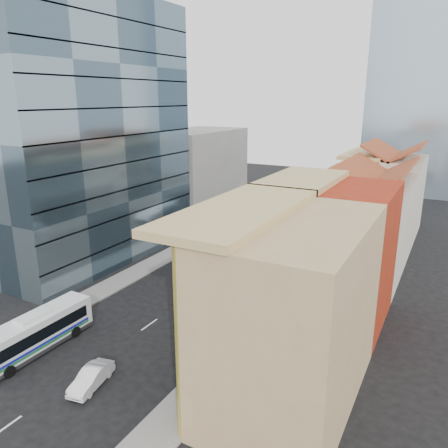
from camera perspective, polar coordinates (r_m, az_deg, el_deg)
The scene contains 14 objects.
ground at distance 34.65m, azimuth -18.23°, elevation -18.09°, with size 200.00×200.00×0.00m, color black.
sidewalk_right at distance 47.07m, azimuth 9.36°, elevation -7.80°, with size 3.00×90.00×0.15m, color slate.
sidewalk_left at distance 54.40m, azimuth -7.83°, elevation -4.37°, with size 3.00×90.00×0.15m, color slate.
shophouse_tan at distance 28.39m, azimuth 9.08°, elevation -11.41°, with size 8.00×14.00×12.00m, color tan.
shophouse_red at distance 39.05m, azimuth 14.98°, elevation -3.91°, with size 8.00×10.00×12.00m, color maroon.
shophouse_cream_near at distance 48.22m, azimuth 17.59°, elevation -1.52°, with size 8.00×9.00×10.00m, color beige.
shophouse_cream_mid at distance 56.78m, azimuth 19.36°, elevation 0.94°, with size 8.00×9.00×10.00m, color beige.
shophouse_cream_far at distance 66.81m, azimuth 20.90°, elevation 3.43°, with size 8.00×12.00×11.00m, color beige.
office_tower at distance 54.47m, azimuth -17.76°, elevation 11.19°, with size 12.00×26.00×30.00m, color #364956.
office_block_far at distance 72.76m, azimuth -3.60°, elevation 6.65°, with size 10.00×18.00×14.00m, color gray.
bus_left_near at distance 37.71m, azimuth -23.49°, elevation -12.87°, with size 2.31×9.88×3.17m, color silver, non-canonical shape.
bus_left_far at distance 60.67m, azimuth 1.19°, elevation -0.47°, with size 2.40×10.24×3.28m, color silver, non-canonical shape.
bus_right at distance 40.97m, azimuth 0.42°, elevation -9.04°, with size 2.32×9.88×3.17m, color white, non-canonical shape.
sedan_right at distance 32.88m, azimuth -16.96°, elevation -18.66°, with size 1.37×3.92×1.29m, color white.
Camera 1 is at (21.87, -18.94, 19.08)m, focal length 35.00 mm.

